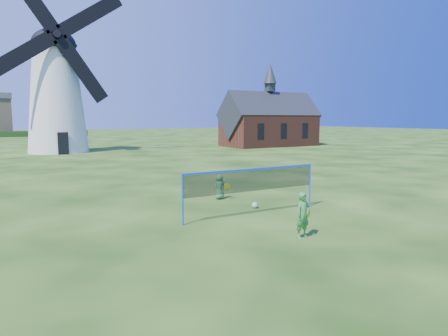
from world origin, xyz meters
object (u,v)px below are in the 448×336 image
chapel (269,123)px  windmill (56,91)px  player_boy (220,187)px  play_ball (255,205)px  badminton_net (252,181)px  player_girl (303,215)px

chapel → windmill: bearing=172.9°
player_boy → play_ball: 2.09m
chapel → player_boy: bearing=-130.3°
badminton_net → play_ball: size_ratio=22.95×
play_ball → windmill: bearing=95.0°
chapel → player_boy: 31.23m
windmill → play_ball: 29.22m
chapel → player_boy: (-20.16, -23.76, -2.15)m
badminton_net → player_girl: 2.85m
windmill → chapel: bearing=-7.1°
windmill → player_boy: windmill is taller
windmill → player_boy: size_ratio=16.44×
chapel → player_girl: 36.03m
chapel → player_girl: (-20.80, -29.35, -2.03)m
chapel → badminton_net: chapel is taller
chapel → play_ball: chapel is taller
windmill → play_ball: windmill is taller
windmill → player_girl: windmill is taller
player_girl → player_boy: (0.64, 5.59, -0.12)m
chapel → player_boy: chapel is taller
chapel → badminton_net: 33.60m
badminton_net → player_girl: bearing=-95.6°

